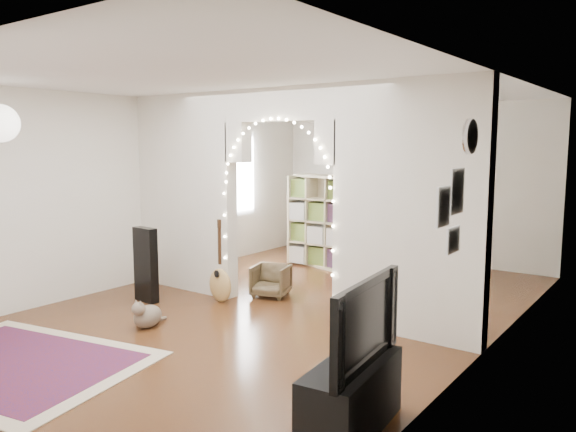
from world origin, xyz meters
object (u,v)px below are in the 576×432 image
Objects in this scene: dining_table at (371,227)px; dining_chair_right at (392,293)px; dining_chair_left at (271,281)px; bookcase at (330,222)px; acoustic_guitar at (220,272)px; media_console at (351,397)px; floor_speaker at (354,364)px.

dining_chair_right is at bearing -62.02° from dining_table.
bookcase is at bearing 80.20° from dining_chair_left.
acoustic_guitar is at bearing -164.83° from dining_chair_right.
dining_chair_left is (0.27, -1.94, -0.55)m from bookcase.
dining_chair_right is (1.59, 0.39, -0.00)m from dining_chair_left.
media_console is 5.31m from bookcase.
media_console is at bearing -60.92° from dining_chair_left.
dining_chair_right is (1.86, -1.56, -0.55)m from bookcase.
dining_chair_left is at bearing 131.06° from media_console.
acoustic_guitar is at bearing -138.94° from dining_chair_left.
media_console is 2.12× the size of dining_chair_left.
media_console is 0.66× the size of bookcase.
dining_table is at bearing 110.44° from media_console.
acoustic_guitar is 1.94× the size of dining_chair_left.
dining_chair_left is 1.00× the size of dining_chair_right.
dining_table is at bearing 97.11° from floor_speaker.
dining_chair_right is at bearing -4.20° from dining_chair_left.
dining_table is at bearing 92.45° from acoustic_guitar.
dining_table is 2.37m from dining_chair_right.
media_console reaches higher than dining_chair_right.
dining_table is (-2.36, 4.77, 0.43)m from media_console.
dining_chair_right is (-1.05, 2.85, -0.04)m from media_console.
dining_table is (0.64, 2.90, 0.28)m from acoustic_guitar.
dining_chair_left is (-2.64, 2.47, -0.04)m from media_console.
floor_speaker is 0.51× the size of bookcase.
dining_table reaches higher than dining_chair_right.
dining_chair_right is (-0.93, 2.62, -0.17)m from floor_speaker.
media_console is at bearing -69.97° from dining_table.
acoustic_guitar reaches higher than dining_table.
acoustic_guitar is 0.72m from dining_chair_left.
dining_table is (-2.24, 4.53, 0.29)m from floor_speaker.
acoustic_guitar is at bearing -75.79° from bookcase.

